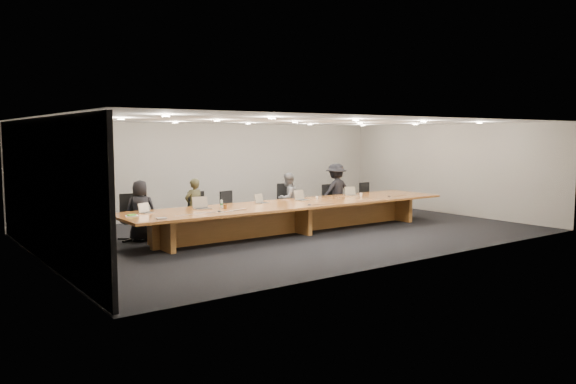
% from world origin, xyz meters
% --- Properties ---
extents(ground, '(12.00, 12.00, 0.00)m').
position_xyz_m(ground, '(0.00, 0.00, 0.00)').
color(ground, black).
rests_on(ground, ground).
extents(back_wall, '(12.00, 0.02, 2.80)m').
position_xyz_m(back_wall, '(0.00, 4.00, 1.40)').
color(back_wall, '#B7B1A6').
rests_on(back_wall, ground).
extents(left_wall_panel, '(0.08, 7.84, 2.74)m').
position_xyz_m(left_wall_panel, '(-5.94, 0.00, 1.37)').
color(left_wall_panel, black).
rests_on(left_wall_panel, ground).
extents(conference_table, '(9.00, 1.80, 0.75)m').
position_xyz_m(conference_table, '(0.00, 0.00, 0.52)').
color(conference_table, '#965220').
rests_on(conference_table, ground).
extents(chair_far_left, '(0.61, 0.61, 1.11)m').
position_xyz_m(chair_far_left, '(-3.74, 1.28, 0.56)').
color(chair_far_left, black).
rests_on(chair_far_left, ground).
extents(chair_left, '(0.55, 0.55, 1.05)m').
position_xyz_m(chair_left, '(-1.98, 1.35, 0.53)').
color(chair_left, black).
rests_on(chair_left, ground).
extents(chair_mid_left, '(0.64, 0.64, 1.02)m').
position_xyz_m(chair_mid_left, '(-1.05, 1.35, 0.51)').
color(chair_mid_left, black).
rests_on(chair_mid_left, ground).
extents(chair_mid_right, '(0.66, 0.66, 1.13)m').
position_xyz_m(chair_mid_right, '(0.73, 1.29, 0.56)').
color(chair_mid_right, black).
rests_on(chair_mid_right, ground).
extents(chair_right, '(0.55, 0.55, 1.03)m').
position_xyz_m(chair_right, '(2.25, 1.19, 0.52)').
color(chair_right, black).
rests_on(chair_right, ground).
extents(chair_far_right, '(0.55, 0.55, 1.01)m').
position_xyz_m(chair_far_right, '(3.79, 1.24, 0.50)').
color(chair_far_right, black).
rests_on(chair_far_right, ground).
extents(person_a, '(0.78, 0.60, 1.42)m').
position_xyz_m(person_a, '(-3.58, 1.18, 0.71)').
color(person_a, black).
rests_on(person_a, ground).
extents(person_b, '(0.54, 0.39, 1.39)m').
position_xyz_m(person_b, '(-2.17, 1.28, 0.69)').
color(person_b, '#34321C').
rests_on(person_b, ground).
extents(person_c, '(0.80, 0.69, 1.42)m').
position_xyz_m(person_c, '(0.62, 1.16, 0.71)').
color(person_c, slate).
rests_on(person_c, ground).
extents(person_d, '(1.06, 0.63, 1.62)m').
position_xyz_m(person_d, '(2.40, 1.20, 0.81)').
color(person_d, black).
rests_on(person_d, ground).
extents(laptop_a, '(0.35, 0.30, 0.23)m').
position_xyz_m(laptop_a, '(-3.75, 0.38, 0.86)').
color(laptop_a, '#C1AC93').
rests_on(laptop_a, conference_table).
extents(laptop_b, '(0.39, 0.30, 0.29)m').
position_xyz_m(laptop_b, '(-2.46, 0.29, 0.90)').
color(laptop_b, tan).
rests_on(laptop_b, conference_table).
extents(laptop_c, '(0.37, 0.32, 0.25)m').
position_xyz_m(laptop_c, '(-0.72, 0.39, 0.87)').
color(laptop_c, '#B8A98D').
rests_on(laptop_c, conference_table).
extents(laptop_d, '(0.39, 0.31, 0.28)m').
position_xyz_m(laptop_d, '(0.48, 0.31, 0.89)').
color(laptop_d, tan).
rests_on(laptop_d, conference_table).
extents(laptop_e, '(0.38, 0.31, 0.26)m').
position_xyz_m(laptop_e, '(2.30, 0.39, 0.88)').
color(laptop_e, '#BBAD8E').
rests_on(laptop_e, conference_table).
extents(water_bottle, '(0.08, 0.08, 0.19)m').
position_xyz_m(water_bottle, '(-2.01, 0.18, 0.84)').
color(water_bottle, silver).
rests_on(water_bottle, conference_table).
extents(amber_mug, '(0.08, 0.08, 0.09)m').
position_xyz_m(amber_mug, '(-1.98, 0.05, 0.80)').
color(amber_mug, brown).
rests_on(amber_mug, conference_table).
extents(paper_cup_near, '(0.09, 0.09, 0.08)m').
position_xyz_m(paper_cup_near, '(0.97, 0.31, 0.79)').
color(paper_cup_near, silver).
rests_on(paper_cup_near, conference_table).
extents(paper_cup_far, '(0.10, 0.10, 0.10)m').
position_xyz_m(paper_cup_far, '(2.40, 0.13, 0.80)').
color(paper_cup_far, silver).
rests_on(paper_cup_far, conference_table).
extents(notepad, '(0.30, 0.27, 0.02)m').
position_xyz_m(notepad, '(-4.19, 0.13, 0.76)').
color(notepad, white).
rests_on(notepad, conference_table).
extents(lime_gadget, '(0.18, 0.13, 0.03)m').
position_xyz_m(lime_gadget, '(-4.20, 0.11, 0.78)').
color(lime_gadget, green).
rests_on(lime_gadget, notepad).
extents(av_box, '(0.22, 0.17, 0.03)m').
position_xyz_m(av_box, '(-3.85, -0.64, 0.77)').
color(av_box, '#B6B5BB').
rests_on(av_box, conference_table).
extents(mic_left, '(0.13, 0.13, 0.03)m').
position_xyz_m(mic_left, '(-2.36, -0.35, 0.76)').
color(mic_left, black).
rests_on(mic_left, conference_table).
extents(mic_center, '(0.14, 0.14, 0.03)m').
position_xyz_m(mic_center, '(-0.01, -0.60, 0.77)').
color(mic_center, black).
rests_on(mic_center, conference_table).
extents(mic_right, '(0.13, 0.13, 0.03)m').
position_xyz_m(mic_right, '(2.97, -0.39, 0.76)').
color(mic_right, black).
rests_on(mic_right, conference_table).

